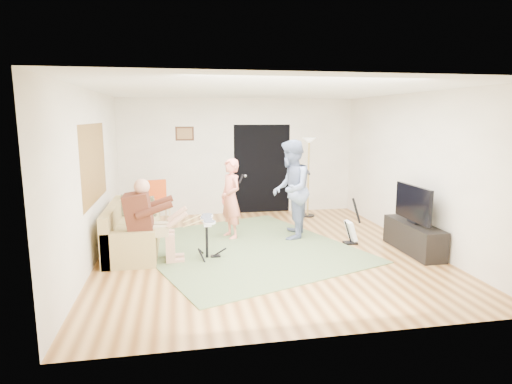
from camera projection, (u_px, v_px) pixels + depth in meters
floor at (264, 251)px, 7.39m from camera, size 6.00×6.00×0.00m
walls at (265, 173)px, 7.15m from camera, size 5.50×6.00×2.70m
ceiling at (265, 90)px, 6.92m from camera, size 6.00×6.00×0.00m
window_blinds at (94, 163)px, 6.82m from camera, size 0.00×2.05×2.05m
doorway at (262, 169)px, 10.20m from camera, size 2.10×0.00×2.10m
picture_frame at (185, 134)px, 9.73m from camera, size 0.42×0.03×0.32m
area_rug at (244, 248)px, 7.52m from camera, size 4.41×4.68×0.02m
sofa at (129, 236)px, 7.34m from camera, size 0.82×1.99×0.80m
drummer at (151, 230)px, 6.74m from camera, size 0.87×0.49×1.34m
drum_kit at (207, 240)px, 6.94m from camera, size 0.38×0.67×0.69m
singer at (231, 199)px, 8.05m from camera, size 0.54×0.65×1.51m
microphone at (241, 179)px, 8.02m from camera, size 0.06×0.06×0.24m
guitarist at (291, 190)px, 8.02m from camera, size 0.96×1.09×1.86m
guitar_held at (301, 172)px, 8.00m from camera, size 0.26×0.61×0.26m
guitar_spare at (351, 231)px, 7.75m from camera, size 0.30×0.27×0.85m
torchiere_lamp at (309, 163)px, 9.73m from camera, size 0.32×0.32×1.81m
dining_chair at (159, 211)px, 8.83m from camera, size 0.51×0.53×0.99m
tv_cabinet at (414, 237)px, 7.30m from camera, size 0.40×1.40×0.50m
television at (413, 203)px, 7.18m from camera, size 0.06×1.04×0.59m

